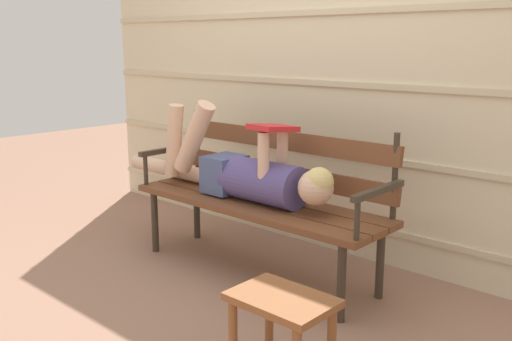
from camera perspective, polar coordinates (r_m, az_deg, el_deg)
name	(u,v)px	position (r m, az deg, el deg)	size (l,w,h in m)	color
ground_plane	(242,278)	(3.36, -1.37, -10.65)	(12.00, 12.00, 0.00)	#936B56
house_siding	(326,48)	(3.68, 6.98, 12.04)	(4.25, 0.08, 2.59)	beige
park_bench	(264,191)	(3.33, 0.80, -2.04)	(1.63, 0.48, 0.89)	brown
reclining_person	(242,172)	(3.33, -1.41, -0.12)	(1.74, 0.26, 0.56)	#514784
footstool	(282,317)	(2.26, 2.61, -14.37)	(0.39, 0.27, 0.39)	brown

